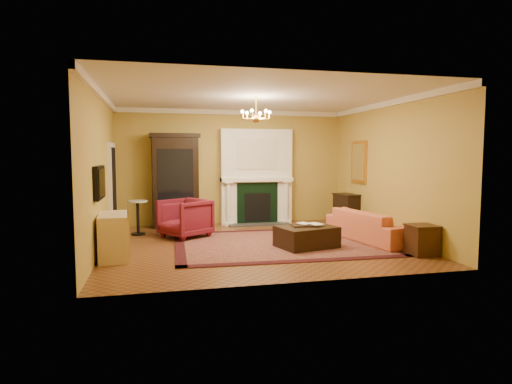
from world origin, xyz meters
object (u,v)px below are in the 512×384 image
object	(u,v)px
coral_sofa	(372,221)
end_table	(422,241)
commode	(114,236)
console_table	(347,210)
leather_ottoman	(307,237)
china_cabinet	(175,183)
pedestal_table	(138,215)
wingback_armchair	(185,216)

from	to	relation	value
coral_sofa	end_table	distance (m)	1.44
commode	console_table	distance (m)	5.96
end_table	leather_ottoman	distance (m)	2.13
leather_ottoman	console_table	bearing A→B (deg)	35.27
end_table	console_table	xyz separation A→B (m)	(0.06, 3.31, 0.13)
commode	leather_ottoman	xyz separation A→B (m)	(3.62, 0.04, -0.18)
commode	coral_sofa	world-z (taller)	coral_sofa
china_cabinet	console_table	xyz separation A→B (m)	(4.30, -0.85, -0.73)
commode	leather_ottoman	distance (m)	3.62
end_table	leather_ottoman	world-z (taller)	end_table
china_cabinet	leather_ottoman	xyz separation A→B (m)	(2.41, -3.08, -0.91)
china_cabinet	console_table	size ratio (longest dim) A/B	2.83
commode	coral_sofa	size ratio (longest dim) A/B	0.48
china_cabinet	pedestal_table	world-z (taller)	china_cabinet
wingback_armchair	commode	distance (m)	2.14
china_cabinet	wingback_armchair	bearing A→B (deg)	-87.45
wingback_armchair	coral_sofa	distance (m)	4.06
china_cabinet	commode	world-z (taller)	china_cabinet
wingback_armchair	console_table	distance (m)	4.21
leather_ottoman	china_cabinet	bearing A→B (deg)	113.71
pedestal_table	china_cabinet	bearing A→B (deg)	46.04
console_table	leather_ottoman	distance (m)	2.93
coral_sofa	wingback_armchair	bearing A→B (deg)	61.82
wingback_armchair	coral_sofa	xyz separation A→B (m)	(3.85, -1.29, -0.03)
pedestal_table	end_table	distance (m)	6.07
wingback_armchair	end_table	size ratio (longest dim) A/B	1.77
pedestal_table	coral_sofa	distance (m)	5.21
wingback_armchair	coral_sofa	world-z (taller)	wingback_armchair
pedestal_table	console_table	size ratio (longest dim) A/B	0.99
commode	pedestal_table	bearing A→B (deg)	77.76
leather_ottoman	end_table	bearing A→B (deg)	-44.84
commode	console_table	size ratio (longest dim) A/B	1.33
commode	coral_sofa	xyz separation A→B (m)	(5.20, 0.37, 0.04)
pedestal_table	console_table	distance (m)	5.19
wingback_armchair	console_table	size ratio (longest dim) A/B	1.18
commode	china_cabinet	bearing A→B (deg)	64.86
wingback_armchair	commode	world-z (taller)	wingback_armchair
pedestal_table	leather_ottoman	size ratio (longest dim) A/B	0.72
china_cabinet	leather_ottoman	bearing A→B (deg)	-54.99
pedestal_table	leather_ottoman	xyz separation A→B (m)	(3.30, -2.16, -0.24)
commode	end_table	size ratio (longest dim) A/B	1.99
wingback_armchair	pedestal_table	world-z (taller)	wingback_armchair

